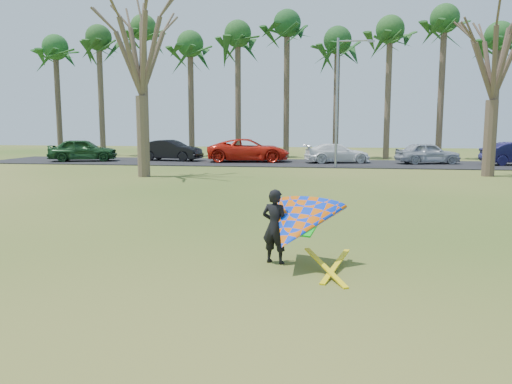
# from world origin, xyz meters

# --- Properties ---
(ground) EXTENTS (100.00, 100.00, 0.00)m
(ground) POSITION_xyz_m (0.00, 0.00, 0.00)
(ground) COLOR #204B10
(ground) RESTS_ON ground
(parking_strip) EXTENTS (46.00, 7.00, 0.06)m
(parking_strip) POSITION_xyz_m (0.00, 25.00, 0.03)
(parking_strip) COLOR black
(parking_strip) RESTS_ON ground
(palm_0) EXTENTS (4.84, 4.84, 10.84)m
(palm_0) POSITION_xyz_m (-22.00, 31.00, 9.17)
(palm_0) COLOR #46382A
(palm_0) RESTS_ON ground
(palm_1) EXTENTS (4.84, 4.84, 11.54)m
(palm_1) POSITION_xyz_m (-18.00, 31.00, 9.85)
(palm_1) COLOR #483A2B
(palm_1) RESTS_ON ground
(palm_2) EXTENTS (4.84, 4.84, 12.24)m
(palm_2) POSITION_xyz_m (-14.00, 31.00, 10.52)
(palm_2) COLOR brown
(palm_2) RESTS_ON ground
(palm_3) EXTENTS (4.84, 4.84, 10.84)m
(palm_3) POSITION_xyz_m (-10.00, 31.00, 9.17)
(palm_3) COLOR brown
(palm_3) RESTS_ON ground
(palm_4) EXTENTS (4.84, 4.84, 11.54)m
(palm_4) POSITION_xyz_m (-6.00, 31.00, 9.85)
(palm_4) COLOR #463A2A
(palm_4) RESTS_ON ground
(palm_5) EXTENTS (4.84, 4.84, 12.24)m
(palm_5) POSITION_xyz_m (-2.00, 31.00, 10.52)
(palm_5) COLOR #4B3E2D
(palm_5) RESTS_ON ground
(palm_6) EXTENTS (4.84, 4.84, 10.84)m
(palm_6) POSITION_xyz_m (2.00, 31.00, 9.17)
(palm_6) COLOR #453729
(palm_6) RESTS_ON ground
(palm_7) EXTENTS (4.84, 4.84, 11.54)m
(palm_7) POSITION_xyz_m (6.00, 31.00, 9.85)
(palm_7) COLOR brown
(palm_7) RESTS_ON ground
(palm_8) EXTENTS (4.84, 4.84, 12.24)m
(palm_8) POSITION_xyz_m (10.00, 31.00, 10.52)
(palm_8) COLOR brown
(palm_8) RESTS_ON ground
(palm_9) EXTENTS (4.84, 4.84, 10.84)m
(palm_9) POSITION_xyz_m (14.00, 31.00, 9.17)
(palm_9) COLOR #4F3D2F
(palm_9) RESTS_ON ground
(bare_tree_left) EXTENTS (6.60, 6.60, 9.70)m
(bare_tree_left) POSITION_xyz_m (-8.00, 15.00, 6.92)
(bare_tree_left) COLOR brown
(bare_tree_left) RESTS_ON ground
(bare_tree_right) EXTENTS (6.27, 6.27, 9.21)m
(bare_tree_right) POSITION_xyz_m (10.00, 18.00, 6.57)
(bare_tree_right) COLOR #4F3C2F
(bare_tree_right) RESTS_ON ground
(streetlight) EXTENTS (2.28, 0.18, 8.00)m
(streetlight) POSITION_xyz_m (2.16, 22.00, 4.46)
(streetlight) COLOR gray
(streetlight) RESTS_ON ground
(car_0) EXTENTS (5.16, 3.29, 1.64)m
(car_0) POSITION_xyz_m (-16.22, 24.10, 0.88)
(car_0) COLOR #1A421E
(car_0) RESTS_ON parking_strip
(car_1) EXTENTS (4.79, 2.26, 1.52)m
(car_1) POSITION_xyz_m (-10.05, 25.58, 0.82)
(car_1) COLOR black
(car_1) RESTS_ON parking_strip
(car_2) EXTENTS (6.23, 3.54, 1.64)m
(car_2) POSITION_xyz_m (-4.19, 25.44, 0.88)
(car_2) COLOR red
(car_2) RESTS_ON parking_strip
(car_3) EXTENTS (4.88, 2.90, 1.33)m
(car_3) POSITION_xyz_m (2.12, 25.37, 0.72)
(car_3) COLOR white
(car_3) RESTS_ON parking_strip
(car_4) EXTENTS (4.55, 2.69, 1.45)m
(car_4) POSITION_xyz_m (8.22, 25.47, 0.79)
(car_4) COLOR #A9AEB7
(car_4) RESTS_ON parking_strip
(kite_flyer) EXTENTS (2.13, 2.39, 2.02)m
(kite_flyer) POSITION_xyz_m (1.16, -0.58, 0.84)
(kite_flyer) COLOR black
(kite_flyer) RESTS_ON ground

